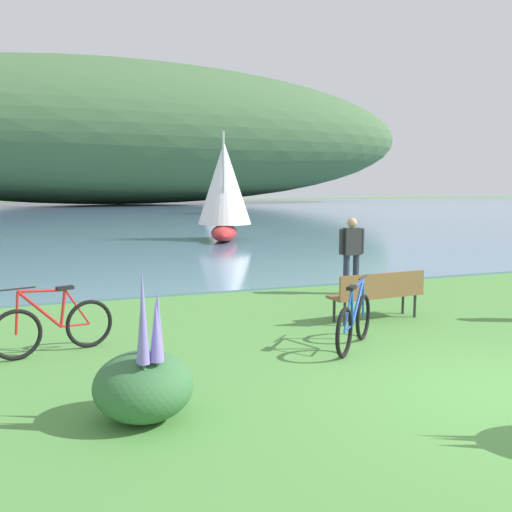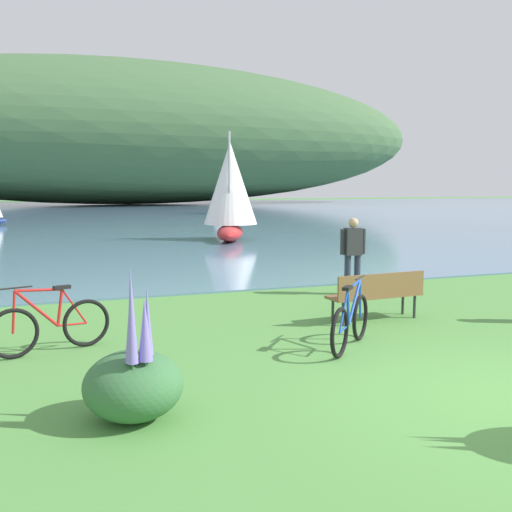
{
  "view_description": "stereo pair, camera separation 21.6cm",
  "coord_description": "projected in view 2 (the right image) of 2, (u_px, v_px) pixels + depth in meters",
  "views": [
    {
      "loc": [
        -5.08,
        -4.82,
        2.4
      ],
      "look_at": [
        -0.94,
        5.93,
        1.0
      ],
      "focal_mm": 40.44,
      "sensor_mm": 36.0,
      "label": 1
    },
    {
      "loc": [
        -4.88,
        -4.89,
        2.4
      ],
      "look_at": [
        -0.94,
        5.93,
        1.0
      ],
      "focal_mm": 40.44,
      "sensor_mm": 36.0,
      "label": 2
    }
  ],
  "objects": [
    {
      "name": "bicycle_leaning_near_bench",
      "position": [
        351.0,
        322.0,
        8.53
      ],
      "size": [
        1.31,
        1.28,
        1.01
      ],
      "color": "black",
      "rests_on": "ground"
    },
    {
      "name": "sailboat_nearest_to_shore",
      "position": [
        230.0,
        190.0,
        25.19
      ],
      "size": [
        3.03,
        4.11,
        4.66
      ],
      "color": "#B22323",
      "rests_on": "bay_water"
    },
    {
      "name": "bicycle_beside_path",
      "position": [
        51.0,
        326.0,
        8.32
      ],
      "size": [
        1.71,
        0.57,
        1.01
      ],
      "color": "black",
      "rests_on": "ground"
    },
    {
      "name": "distant_hillside",
      "position": [
        126.0,
        134.0,
        74.45
      ],
      "size": [
        82.15,
        28.0,
        18.22
      ],
      "primitive_type": "ellipsoid",
      "color": "#42663D",
      "rests_on": "bay_water"
    },
    {
      "name": "person_at_shoreline",
      "position": [
        353.0,
        251.0,
        12.75
      ],
      "size": [
        0.61,
        0.24,
        1.71
      ],
      "color": "#282D47",
      "rests_on": "ground"
    },
    {
      "name": "bay_water",
      "position": [
        105.0,
        213.0,
        50.75
      ],
      "size": [
        180.0,
        80.0,
        0.04
      ],
      "primitive_type": "cube",
      "color": "#5B7F9E",
      "rests_on": "ground"
    },
    {
      "name": "echium_bush_beside_closest",
      "position": [
        134.0,
        382.0,
        5.92
      ],
      "size": [
        1.03,
        1.03,
        1.64
      ],
      "color": "#386B3D",
      "rests_on": "ground"
    },
    {
      "name": "park_bench_near_camera",
      "position": [
        377.0,
        292.0,
        10.27
      ],
      "size": [
        1.83,
        0.6,
        0.88
      ],
      "color": "brown",
      "rests_on": "ground"
    },
    {
      "name": "sailboat_toward_hillside",
      "position": [
        222.0,
        194.0,
        49.04
      ],
      "size": [
        2.05,
        3.15,
        3.6
      ],
      "color": "white",
      "rests_on": "bay_water"
    }
  ]
}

